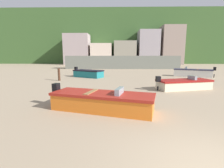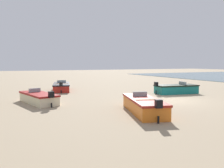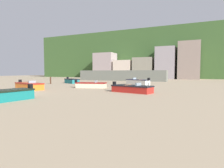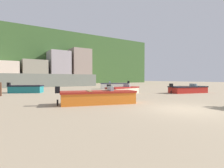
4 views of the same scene
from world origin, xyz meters
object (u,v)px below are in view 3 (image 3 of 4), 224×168
at_px(boat_cream_4, 91,85).
at_px(mooring_post_near_water, 51,80).
at_px(boat_white_0, 138,82).
at_px(boat_red_1, 132,89).
at_px(boat_teal_5, 72,81).
at_px(boat_orange_6, 29,86).
at_px(boat_teal_3, 5,95).

xyz_separation_m(boat_cream_4, mooring_post_near_water, (-10.92, 4.17, 0.25)).
bearing_deg(boat_white_0, mooring_post_near_water, 128.43).
xyz_separation_m(boat_red_1, boat_cream_4, (-6.79, 3.13, -0.02)).
bearing_deg(boat_teal_5, boat_orange_6, 40.17).
bearing_deg(boat_red_1, boat_white_0, -153.42).
bearing_deg(boat_orange_6, boat_white_0, 158.55).
xyz_separation_m(boat_white_0, boat_cream_4, (-4.21, -7.82, -0.10)).
relative_size(boat_teal_5, mooring_post_near_water, 3.03).
relative_size(boat_red_1, boat_teal_5, 1.23).
xyz_separation_m(boat_teal_5, boat_orange_6, (2.61, -12.15, -0.01)).
distance_m(boat_cream_4, boat_orange_6, 7.72).
distance_m(boat_red_1, boat_teal_5, 18.28).
height_order(boat_cream_4, boat_orange_6, boat_orange_6).
distance_m(boat_red_1, boat_orange_6, 12.73).
relative_size(boat_teal_3, boat_cream_4, 0.98).
bearing_deg(mooring_post_near_water, boat_white_0, 13.56).
xyz_separation_m(boat_teal_3, boat_teal_5, (-8.41, 19.47, 0.01)).
xyz_separation_m(boat_cream_4, boat_teal_5, (-8.40, 7.05, 0.06)).
bearing_deg(boat_white_0, boat_teal_3, -166.84).
xyz_separation_m(boat_cream_4, boat_orange_6, (-5.79, -5.10, 0.05)).
bearing_deg(boat_white_0, boat_red_1, -141.86).
bearing_deg(mooring_post_near_water, boat_orange_6, -61.07).
bearing_deg(boat_white_0, boat_teal_5, 118.38).
bearing_deg(boat_orange_6, mooring_post_near_water, -134.81).
xyz_separation_m(boat_teal_5, mooring_post_near_water, (-2.51, -2.87, 0.20)).
distance_m(boat_teal_3, boat_orange_6, 9.34).
bearing_deg(boat_cream_4, mooring_post_near_water, -125.32).
distance_m(boat_red_1, boat_cream_4, 7.47).
bearing_deg(boat_teal_3, boat_white_0, -93.84).
distance_m(boat_teal_3, boat_cream_4, 12.43).
bearing_deg(boat_teal_5, boat_red_1, 84.22).
bearing_deg(boat_cream_4, boat_teal_5, -144.39).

